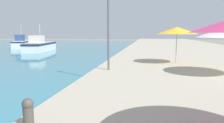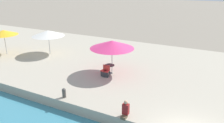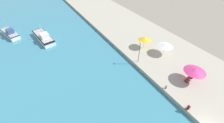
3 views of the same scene
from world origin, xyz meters
TOP-DOWN VIEW (x-y plane):
  - cafe_umbrella_pink at (5.57, 7.15)m, footprint 3.57×3.57m
  - cafe_umbrella_white at (7.23, 15.37)m, footprint 3.31×3.31m
  - cafe_umbrella_striped at (5.09, 19.36)m, footprint 2.82×2.82m
  - cafe_table at (5.37, 7.27)m, footprint 0.80×0.80m
  - cafe_chair_left at (4.66, 7.17)m, footprint 0.48×0.46m
  - cafe_chair_right at (4.67, 7.43)m, footprint 0.50×0.48m
  - person_at_quay at (0.28, 3.61)m, footprint 0.55×0.36m
  - mooring_bollard at (0.47, 8.06)m, footprint 0.26×0.26m

SIDE VIEW (x-z plane):
  - cafe_chair_left at x=4.66m, z-range 0.60..1.51m
  - cafe_chair_right at x=4.67m, z-range 0.60..1.51m
  - mooring_bollard at x=0.47m, z-range 0.75..1.41m
  - person_at_quay at x=0.28m, z-range 0.67..1.68m
  - cafe_table at x=5.37m, z-range 0.90..1.64m
  - cafe_umbrella_white at x=7.23m, z-range 1.69..4.17m
  - cafe_umbrella_striped at x=5.09m, z-range 1.75..4.29m
  - cafe_umbrella_pink at x=5.57m, z-range 1.80..4.57m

